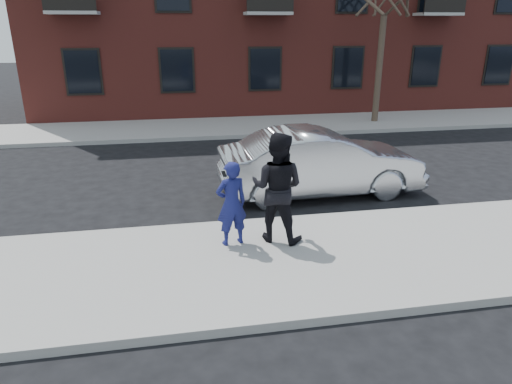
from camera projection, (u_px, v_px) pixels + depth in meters
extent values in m
plane|color=black|center=(393.00, 250.00, 8.65)|extent=(100.00, 100.00, 0.00)
cube|color=#9B9892|center=(399.00, 253.00, 8.40)|extent=(50.00, 3.50, 0.15)
cube|color=#999691|center=(361.00, 215.00, 10.06)|extent=(50.00, 0.10, 0.15)
cube|color=#9B9892|center=(270.00, 125.00, 19.02)|extent=(50.00, 3.50, 0.15)
cube|color=#999691|center=(280.00, 135.00, 17.36)|extent=(50.00, 0.10, 0.15)
cube|color=black|center=(83.00, 72.00, 18.60)|extent=(1.30, 0.06, 1.70)
cube|color=black|center=(348.00, 68.00, 20.50)|extent=(1.30, 0.06, 1.70)
cube|color=black|center=(499.00, 65.00, 21.76)|extent=(1.30, 0.06, 1.70)
cylinder|color=#3B2C23|center=(379.00, 70.00, 18.79)|extent=(0.26, 0.26, 4.20)
imported|color=#B7BABF|center=(321.00, 163.00, 11.25)|extent=(5.04, 1.91, 1.64)
imported|color=navy|center=(231.00, 204.00, 8.32)|extent=(0.66, 0.51, 1.60)
cube|color=black|center=(224.00, 174.00, 8.31)|extent=(0.10, 0.14, 0.08)
imported|color=black|center=(277.00, 188.00, 8.43)|extent=(1.27, 1.18, 2.08)
cube|color=black|center=(272.00, 180.00, 8.60)|extent=(0.11, 0.15, 0.06)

